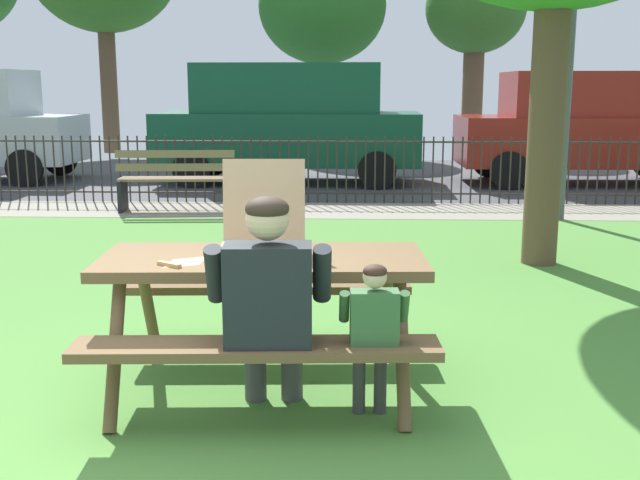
{
  "coord_description": "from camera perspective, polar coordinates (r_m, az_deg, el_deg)",
  "views": [
    {
      "loc": [
        0.97,
        -3.41,
        1.7
      ],
      "look_at": [
        0.78,
        1.28,
        0.75
      ],
      "focal_mm": 42.96,
      "sensor_mm": 36.0,
      "label": 1
    }
  ],
  "objects": [
    {
      "name": "far_tree_center",
      "position": [
        19.82,
        0.17,
        16.99
      ],
      "size": [
        3.17,
        3.17,
        5.08
      ],
      "color": "brown",
      "rests_on": "ground"
    },
    {
      "name": "lamp_post_walkway",
      "position": [
        10.3,
        18.3,
        16.52
      ],
      "size": [
        0.28,
        0.28,
        4.5
      ],
      "color": "#4C4C51",
      "rests_on": "ground"
    },
    {
      "name": "child_at_table",
      "position": [
        3.82,
        3.97,
        -6.57
      ],
      "size": [
        0.35,
        0.34,
        0.86
      ],
      "color": "#3F3F3F",
      "rests_on": "ground"
    },
    {
      "name": "parked_car_center",
      "position": [
        14.28,
        19.13,
        8.0
      ],
      "size": [
        4.41,
        1.94,
        1.94
      ],
      "color": "maroon",
      "rests_on": "ground"
    },
    {
      "name": "street_asphalt",
      "position": [
        14.68,
        -1.52,
        4.73
      ],
      "size": [
        28.0,
        6.71,
        0.01
      ],
      "primitive_type": "cube",
      "color": "#424247"
    },
    {
      "name": "ground",
      "position": [
        5.65,
        -7.76,
        -6.29
      ],
      "size": [
        28.0,
        11.78,
        0.02
      ],
      "primitive_type": "cube",
      "color": "#50893A"
    },
    {
      "name": "pizza_slice_on_table",
      "position": [
        4.15,
        -10.18,
        -1.59
      ],
      "size": [
        0.26,
        0.3,
        0.02
      ],
      "color": "#EECE72",
      "rests_on": "picnic_table_foreground"
    },
    {
      "name": "park_bench_center",
      "position": [
        10.7,
        -10.58,
        4.33
      ],
      "size": [
        1.62,
        0.56,
        0.85
      ],
      "color": "#7C6346",
      "rests_on": "ground"
    },
    {
      "name": "picnic_table_foreground",
      "position": [
        4.31,
        -4.26,
        -3.44
      ],
      "size": [
        1.88,
        1.57,
        0.79
      ],
      "color": "brown",
      "rests_on": "ground"
    },
    {
      "name": "pizza_box_open",
      "position": [
        4.25,
        -4.33,
        0.11
      ],
      "size": [
        0.48,
        0.52,
        0.52
      ],
      "color": "tan",
      "rests_on": "picnic_table_foreground"
    },
    {
      "name": "iron_fence_streetside",
      "position": [
        11.3,
        -2.66,
        5.3
      ],
      "size": [
        21.86,
        0.03,
        0.98
      ],
      "color": "#2D2823",
      "rests_on": "ground"
    },
    {
      "name": "parked_car_left",
      "position": [
        13.72,
        -2.34,
        8.88
      ],
      "size": [
        4.63,
        2.02,
        2.08
      ],
      "color": "#104530",
      "rests_on": "ground"
    },
    {
      "name": "cobblestone_walkway",
      "position": [
        10.67,
        -2.96,
        2.21
      ],
      "size": [
        28.0,
        1.4,
        0.01
      ],
      "primitive_type": "cube",
      "color": "gray"
    },
    {
      "name": "far_tree_midright",
      "position": [
        20.03,
        11.51,
        16.28
      ],
      "size": [
        2.47,
        2.47,
        4.7
      ],
      "color": "brown",
      "rests_on": "ground"
    },
    {
      "name": "adult_at_table",
      "position": [
        3.8,
        -3.79,
        -4.5
      ],
      "size": [
        0.62,
        0.61,
        1.19
      ],
      "color": "#454545",
      "rests_on": "ground"
    }
  ]
}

